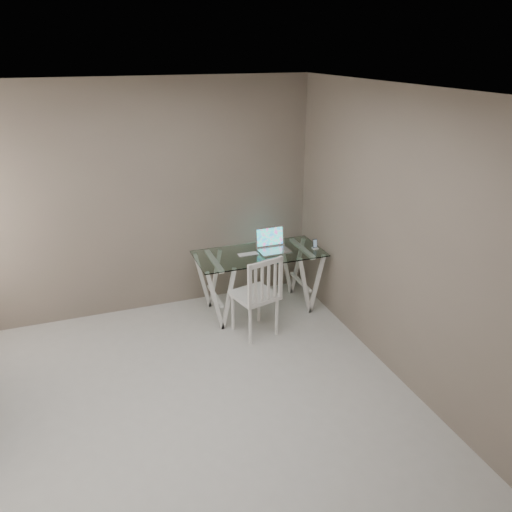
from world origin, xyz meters
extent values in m
plane|color=#B1AFAA|center=(0.00, 0.00, 0.00)|extent=(4.50, 4.50, 0.00)
cube|color=white|center=(0.00, 0.00, 2.70)|extent=(4.00, 4.50, 0.02)
cube|color=#6F6357|center=(0.00, 2.25, 1.35)|extent=(4.00, 0.02, 2.70)
cube|color=#6F6357|center=(2.00, 0.00, 1.35)|extent=(0.02, 4.50, 2.70)
cube|color=silver|center=(1.20, 1.71, 0.74)|extent=(1.50, 0.70, 0.01)
cube|color=silver|center=(0.65, 1.71, 0.36)|extent=(0.24, 0.62, 0.72)
cube|color=silver|center=(1.75, 1.71, 0.36)|extent=(0.24, 0.62, 0.72)
cube|color=silver|center=(0.97, 1.23, 0.47)|extent=(0.53, 0.53, 0.04)
cylinder|color=silver|center=(0.84, 1.02, 0.22)|extent=(0.04, 0.04, 0.45)
cylinder|color=silver|center=(1.18, 1.10, 0.22)|extent=(0.04, 0.04, 0.45)
cylinder|color=silver|center=(0.76, 1.36, 0.22)|extent=(0.04, 0.04, 0.45)
cylinder|color=silver|center=(1.10, 1.45, 0.22)|extent=(0.04, 0.04, 0.45)
cube|color=silver|center=(1.02, 1.04, 0.71)|extent=(0.43, 0.14, 0.49)
cube|color=silver|center=(1.38, 1.70, 0.75)|extent=(0.36, 0.25, 0.02)
cube|color=#19D899|center=(1.38, 1.84, 0.88)|extent=(0.36, 0.05, 0.24)
cube|color=silver|center=(1.06, 1.71, 0.75)|extent=(0.25, 0.11, 0.01)
ellipsoid|color=silver|center=(1.22, 1.42, 0.76)|extent=(0.11, 0.07, 0.04)
cube|color=white|center=(1.87, 1.60, 0.75)|extent=(0.06, 0.06, 0.01)
cube|color=black|center=(1.87, 1.61, 0.81)|extent=(0.05, 0.03, 0.10)
camera|label=1|loc=(-0.69, -3.34, 2.99)|focal=35.00mm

